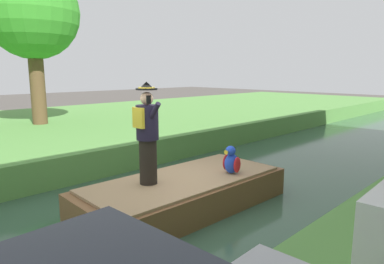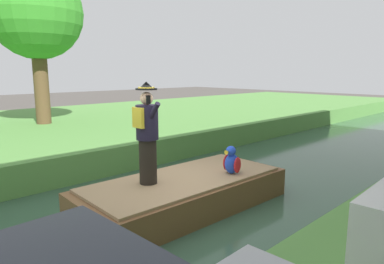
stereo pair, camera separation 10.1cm
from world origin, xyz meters
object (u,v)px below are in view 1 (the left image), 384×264
Objects in this scene: boat at (185,193)px; parrot_plush at (231,161)px; tree_slender at (32,14)px; person_pirate at (147,134)px.

boat is 7.45× the size of parrot_plush.
parrot_plush is 9.53m from tree_slender.
boat is 9.35m from tree_slender.
tree_slender is at bearing 176.80° from boat.
parrot_plush reaches higher than boat.
person_pirate is at bearing -105.76° from boat.
parrot_plush is (0.46, 0.86, 0.55)m from boat.
tree_slender reaches higher than parrot_plush.
person_pirate reaches higher than parrot_plush.
tree_slender is at bearing 159.25° from person_pirate.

